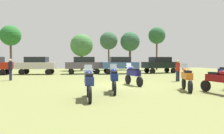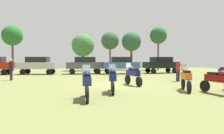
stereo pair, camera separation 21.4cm
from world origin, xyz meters
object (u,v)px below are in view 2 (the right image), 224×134
object	(u,v)px
tree_3	(12,36)
tree_6	(83,45)
motorcycle_7	(186,78)
tree_1	(110,41)
car_5	(161,64)
person_1	(178,69)
motorcycle_10	(113,79)
car_4	(85,64)
motorcycle_12	(87,83)
motorcycle_11	(133,74)
car_2	(120,64)
car_3	(38,64)
motorcycle_8	(218,80)
person_2	(11,68)
tree_2	(158,36)
tree_5	(131,42)

from	to	relation	value
tree_3	tree_6	bearing A→B (deg)	-2.11
tree_3	tree_6	size ratio (longest dim) A/B	1.19
motorcycle_7	tree_1	world-z (taller)	tree_1
motorcycle_7	car_5	distance (m)	14.87
tree_3	tree_6	xyz separation A→B (m)	(10.10, -0.37, -1.29)
person_1	tree_3	xyz separation A→B (m)	(-17.03, 17.19, 4.11)
motorcycle_10	car_4	bearing A→B (deg)	101.41
motorcycle_10	motorcycle_12	size ratio (longest dim) A/B	0.98
motorcycle_7	car_4	world-z (taller)	car_4
motorcycle_11	person_1	world-z (taller)	person_1
motorcycle_7	motorcycle_11	world-z (taller)	motorcycle_7
tree_6	tree_3	bearing A→B (deg)	177.89
motorcycle_10	tree_3	distance (m)	24.87
car_2	car_3	world-z (taller)	same
motorcycle_12	car_5	size ratio (longest dim) A/B	0.50
person_1	car_5	bearing A→B (deg)	-110.80
motorcycle_8	motorcycle_12	bearing A→B (deg)	-9.98
car_2	car_5	xyz separation A→B (m)	(5.24, 0.46, 0.00)
motorcycle_11	tree_3	bearing A→B (deg)	109.74
motorcycle_7	car_5	bearing A→B (deg)	90.15
motorcycle_10	car_3	bearing A→B (deg)	120.92
person_1	tree_1	bearing A→B (deg)	-88.05
car_3	car_5	xyz separation A→B (m)	(14.74, -0.38, 0.00)
motorcycle_11	person_2	xyz separation A→B (m)	(-9.04, 4.77, 0.31)
motorcycle_7	person_2	world-z (taller)	person_2
tree_2	tree_3	xyz separation A→B (m)	(-21.90, 0.56, -0.33)
motorcycle_10	tree_3	size ratio (longest dim) A/B	0.33
motorcycle_10	tree_5	distance (m)	24.31
motorcycle_7	car_4	distance (m)	15.26
car_5	car_4	bearing A→B (deg)	79.72
motorcycle_8	car_3	size ratio (longest dim) A/B	0.47
car_3	tree_2	world-z (taller)	tree_2
motorcycle_12	tree_1	world-z (taller)	tree_1
person_2	tree_2	xyz separation A→B (m)	(18.02, 13.66, 4.37)
tree_5	tree_6	world-z (taller)	tree_5
motorcycle_8	tree_1	xyz separation A→B (m)	(-1.81, 24.17, 3.94)
motorcycle_8	motorcycle_11	xyz separation A→B (m)	(-3.32, 4.10, 0.02)
car_4	tree_5	xyz separation A→B (m)	(7.87, 8.64, 3.39)
car_4	motorcycle_12	bearing A→B (deg)	176.01
motorcycle_8	car_4	world-z (taller)	car_4
motorcycle_7	motorcycle_12	world-z (taller)	motorcycle_12
motorcycle_7	person_2	xyz separation A→B (m)	(-11.30, 7.65, 0.30)
car_4	tree_6	distance (m)	7.59
motorcycle_10	tree_2	bearing A→B (deg)	70.56
car_4	car_5	world-z (taller)	same
motorcycle_11	person_1	xyz separation A→B (m)	(4.11, 1.80, 0.25)
motorcycle_10	tree_2	xyz separation A→B (m)	(10.82, 21.27, 4.68)
car_2	tree_3	distance (m)	16.89
motorcycle_8	car_4	bearing A→B (deg)	-82.04
motorcycle_12	tree_5	bearing A→B (deg)	72.39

